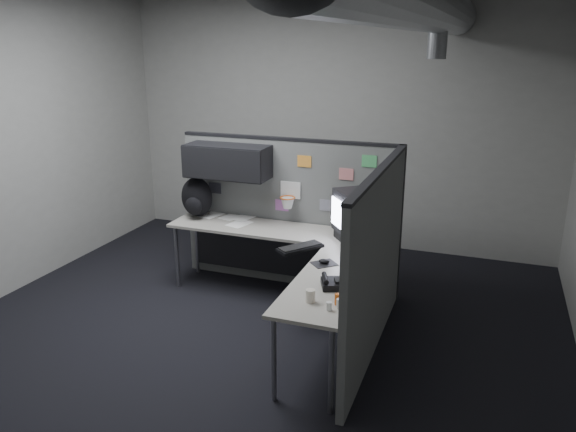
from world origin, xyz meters
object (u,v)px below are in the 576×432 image
at_px(keyboard, 300,247).
at_px(phone, 332,283).
at_px(backpack, 197,198).
at_px(monitor, 361,215).
at_px(desk, 290,251).

bearing_deg(keyboard, phone, -62.26).
bearing_deg(backpack, monitor, 1.48).
bearing_deg(backpack, keyboard, -16.67).
height_order(monitor, backpack, monitor).
xyz_separation_m(monitor, backpack, (-1.87, 0.13, -0.04)).
relative_size(desk, backpack, 5.25).
bearing_deg(keyboard, desk, 122.59).
xyz_separation_m(monitor, phone, (0.05, -1.14, -0.22)).
distance_m(desk, keyboard, 0.31).
relative_size(desk, keyboard, 5.11).
relative_size(keyboard, backpack, 1.03).
bearing_deg(phone, desk, 114.55).
distance_m(monitor, backpack, 1.87).
distance_m(monitor, phone, 1.17).
relative_size(monitor, keyboard, 1.34).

